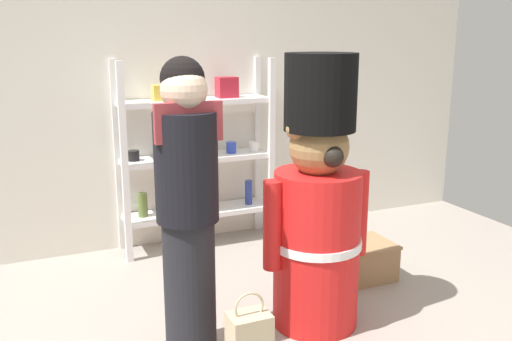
% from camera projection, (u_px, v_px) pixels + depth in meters
% --- Properties ---
extents(back_wall, '(6.40, 0.12, 2.60)m').
position_uv_depth(back_wall, '(134.00, 89.00, 4.48)').
color(back_wall, silver).
rests_on(back_wall, ground_plane).
extents(merchandise_shelf, '(1.26, 0.35, 1.54)m').
position_uv_depth(merchandise_shelf, '(197.00, 154.00, 4.58)').
color(merchandise_shelf, white).
rests_on(merchandise_shelf, ground_plane).
extents(teddy_bear_guard, '(0.69, 0.53, 1.63)m').
position_uv_depth(teddy_bear_guard, '(317.00, 209.00, 3.29)').
color(teddy_bear_guard, red).
rests_on(teddy_bear_guard, ground_plane).
extents(person_shopper, '(0.35, 0.33, 1.62)m').
position_uv_depth(person_shopper, '(187.00, 203.00, 2.94)').
color(person_shopper, black).
rests_on(person_shopper, ground_plane).
extents(display_crate, '(0.40, 0.37, 0.27)m').
position_uv_depth(display_crate, '(363.00, 260.00, 4.07)').
color(display_crate, '#9E7A51').
rests_on(display_crate, ground_plane).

